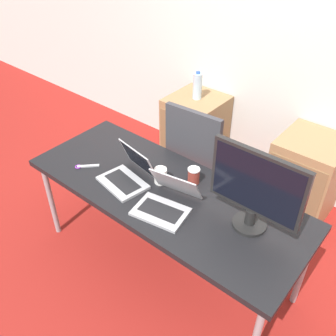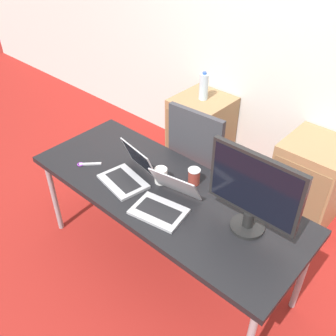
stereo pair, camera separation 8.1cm
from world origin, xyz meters
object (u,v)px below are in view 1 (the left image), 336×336
at_px(laptop_left, 128,175).
at_px(laptop_right, 166,202).
at_px(water_bottle, 197,86).
at_px(office_chair, 203,175).
at_px(coffee_cup_brown, 194,176).
at_px(monitor, 256,189).
at_px(cabinet_left, 195,132).
at_px(coffee_cup_white, 161,176).
at_px(cabinet_right, 304,178).

relative_size(laptop_left, laptop_right, 0.92).
height_order(water_bottle, laptop_right, water_bottle).
distance_m(office_chair, coffee_cup_brown, 0.63).
bearing_deg(monitor, cabinet_left, 136.93).
xyz_separation_m(office_chair, coffee_cup_white, (0.06, -0.59, 0.38)).
bearing_deg(office_chair, laptop_right, -72.42).
relative_size(water_bottle, coffee_cup_brown, 2.32).
height_order(laptop_left, laptop_right, laptop_left).
distance_m(laptop_right, coffee_cup_brown, 0.30).
relative_size(monitor, coffee_cup_brown, 4.85).
height_order(office_chair, laptop_left, office_chair).
xyz_separation_m(monitor, coffee_cup_white, (-0.64, -0.03, -0.21)).
height_order(water_bottle, monitor, monitor).
bearing_deg(laptop_left, monitor, 10.34).
distance_m(laptop_left, coffee_cup_brown, 0.42).
height_order(cabinet_left, laptop_right, laptop_right).
distance_m(water_bottle, laptop_right, 1.46).
xyz_separation_m(cabinet_left, monitor, (1.16, -1.08, 0.61)).
bearing_deg(laptop_right, water_bottle, 118.93).
xyz_separation_m(laptop_left, coffee_cup_white, (0.17, 0.12, 0.00)).
bearing_deg(coffee_cup_brown, water_bottle, 125.09).
relative_size(cabinet_right, coffee_cup_brown, 6.54).
relative_size(office_chair, laptop_right, 2.79).
height_order(cabinet_left, monitor, monitor).
bearing_deg(coffee_cup_brown, laptop_left, -142.99).
distance_m(cabinet_right, laptop_right, 1.39).
height_order(monitor, coffee_cup_white, monitor).
relative_size(cabinet_right, water_bottle, 2.82).
bearing_deg(monitor, office_chair, 140.95).
distance_m(laptop_left, coffee_cup_white, 0.21).
xyz_separation_m(water_bottle, monitor, (1.16, -1.08, 0.14)).
bearing_deg(water_bottle, monitor, -43.13).
height_order(cabinet_left, laptop_left, laptop_left).
xyz_separation_m(office_chair, laptop_left, (-0.12, -0.71, 0.37)).
bearing_deg(cabinet_right, monitor, -86.85).
height_order(laptop_left, monitor, monitor).
relative_size(office_chair, water_bottle, 4.11).
distance_m(cabinet_left, water_bottle, 0.48).
bearing_deg(cabinet_left, laptop_right, -61.02).
bearing_deg(laptop_left, laptop_right, -7.00).
relative_size(office_chair, coffee_cup_brown, 9.54).
xyz_separation_m(laptop_right, coffee_cup_brown, (-0.02, 0.30, 0.01)).
bearing_deg(coffee_cup_white, laptop_left, -144.56).
xyz_separation_m(cabinet_right, coffee_cup_brown, (-0.41, -0.98, 0.41)).
bearing_deg(coffee_cup_white, monitor, 2.28).
bearing_deg(office_chair, monitor, -39.05).
bearing_deg(laptop_right, cabinet_left, 118.98).
xyz_separation_m(cabinet_right, water_bottle, (-1.10, 0.00, 0.48)).
distance_m(monitor, coffee_cup_brown, 0.53).
relative_size(office_chair, coffee_cup_white, 9.98).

